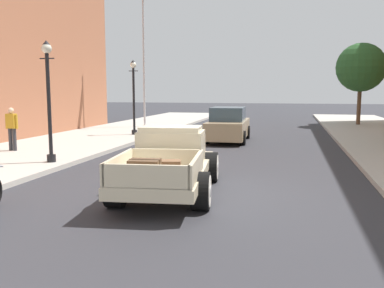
# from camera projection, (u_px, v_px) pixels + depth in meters

# --- Properties ---
(ground_plane) EXTENTS (140.00, 140.00, 0.00)m
(ground_plane) POSITION_uv_depth(u_px,v_px,m) (189.00, 191.00, 10.08)
(ground_plane) COLOR #333338
(hotrod_truck_cream) EXTENTS (2.55, 5.07, 1.58)m
(hotrod_truck_cream) POSITION_uv_depth(u_px,v_px,m) (171.00, 160.00, 10.07)
(hotrod_truck_cream) COLOR beige
(hotrod_truck_cream) RESTS_ON ground
(car_background_tan) EXTENTS (1.95, 4.34, 1.65)m
(car_background_tan) POSITION_uv_depth(u_px,v_px,m) (228.00, 126.00, 19.82)
(car_background_tan) COLOR tan
(car_background_tan) RESTS_ON ground
(pedestrian_sidewalk_left) EXTENTS (0.53, 0.22, 1.65)m
(pedestrian_sidewalk_left) POSITION_uv_depth(u_px,v_px,m) (12.00, 126.00, 15.72)
(pedestrian_sidewalk_left) COLOR #333338
(pedestrian_sidewalk_left) RESTS_ON sidewalk_left
(street_lamp_near) EXTENTS (0.50, 0.32, 3.85)m
(street_lamp_near) POSITION_uv_depth(u_px,v_px,m) (48.00, 92.00, 13.05)
(street_lamp_near) COLOR black
(street_lamp_near) RESTS_ON sidewalk_left
(street_lamp_far) EXTENTS (0.50, 0.32, 3.85)m
(street_lamp_far) POSITION_uv_depth(u_px,v_px,m) (134.00, 92.00, 21.37)
(street_lamp_far) COLOR black
(street_lamp_far) RESTS_ON sidewalk_left
(flagpole) EXTENTS (1.74, 0.16, 9.16)m
(flagpole) POSITION_uv_depth(u_px,v_px,m) (147.00, 36.00, 25.59)
(flagpole) COLOR #B2B2B7
(flagpole) RESTS_ON sidewalk_left
(street_tree_farthest) EXTENTS (3.24, 3.24, 5.44)m
(street_tree_farthest) POSITION_uv_depth(u_px,v_px,m) (361.00, 68.00, 27.51)
(street_tree_farthest) COLOR brown
(street_tree_farthest) RESTS_ON sidewalk_right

